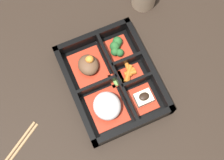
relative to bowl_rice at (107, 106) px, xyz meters
name	(u,v)px	position (x,y,z in m)	size (l,w,h in m)	color
ground_plane	(112,83)	(0.06, -0.04, -0.04)	(3.00, 3.00, 0.00)	black
bento_base	(112,82)	(0.06, -0.04, -0.03)	(0.28, 0.22, 0.01)	black
bento_rim	(113,80)	(0.06, -0.04, -0.01)	(0.28, 0.22, 0.05)	black
bowl_rice	(107,106)	(0.00, 0.00, 0.00)	(0.10, 0.09, 0.06)	#B22D19
bowl_stew	(89,65)	(0.12, 0.00, -0.01)	(0.10, 0.09, 0.05)	#B22D19
bowl_tofu	(143,98)	(-0.01, -0.09, -0.01)	(0.07, 0.06, 0.03)	#B22D19
bowl_carrots	(130,74)	(0.06, -0.09, -0.02)	(0.06, 0.06, 0.02)	#B22D19
bowl_greens	(117,47)	(0.14, -0.09, -0.01)	(0.07, 0.06, 0.03)	#B22D19
bowl_pickles	(117,81)	(0.06, -0.05, -0.02)	(0.04, 0.04, 0.01)	#B22D19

